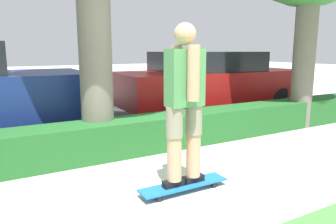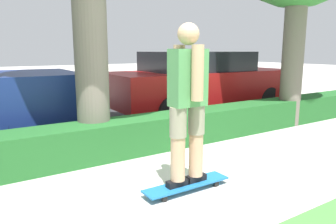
% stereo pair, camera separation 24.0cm
% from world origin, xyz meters
% --- Properties ---
extents(ground_plane, '(60.00, 60.00, 0.00)m').
position_xyz_m(ground_plane, '(0.00, 0.00, 0.00)').
color(ground_plane, beige).
extents(street_asphalt, '(14.80, 5.00, 0.01)m').
position_xyz_m(street_asphalt, '(0.00, 4.20, 0.00)').
color(street_asphalt, '#2D2D30').
rests_on(street_asphalt, ground_plane).
extents(hedge_row, '(14.80, 0.60, 0.52)m').
position_xyz_m(hedge_row, '(0.00, 1.60, 0.26)').
color(hedge_row, '#236028').
rests_on(hedge_row, ground_plane).
extents(skateboard, '(1.03, 0.24, 0.08)m').
position_xyz_m(skateboard, '(-0.21, 0.03, 0.07)').
color(skateboard, '#1E6BAD').
rests_on(skateboard, ground_plane).
extents(skater_person, '(0.50, 0.44, 1.72)m').
position_xyz_m(skater_person, '(-0.21, 0.03, 1.00)').
color(skater_person, black).
rests_on(skater_person, skateboard).
extents(parked_car_middle, '(4.60, 1.86, 1.49)m').
position_xyz_m(parked_car_middle, '(2.67, 3.38, 0.79)').
color(parked_car_middle, maroon).
rests_on(parked_car_middle, ground_plane).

